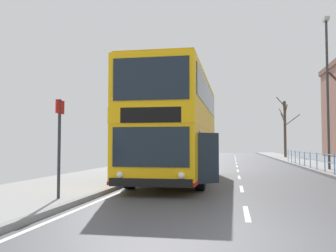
# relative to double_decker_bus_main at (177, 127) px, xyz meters

# --- Properties ---
(ground) EXTENTS (15.80, 140.00, 0.20)m
(ground) POSITION_rel_double_decker_bus_main_xyz_m (1.90, -9.67, -2.27)
(ground) COLOR #4A4A4F
(double_decker_bus_main) EXTENTS (3.31, 10.46, 4.40)m
(double_decker_bus_main) POSITION_rel_double_decker_bus_main_xyz_m (0.00, 0.00, 0.00)
(double_decker_bus_main) COLOR #F4B20F
(double_decker_bus_main) RESTS_ON ground
(pedestrian_railing_far_kerb) EXTENTS (0.05, 26.25, 0.97)m
(pedestrian_railing_far_kerb) POSITION_rel_double_decker_bus_main_xyz_m (7.07, 4.94, -1.51)
(pedestrian_railing_far_kerb) COLOR #598CC6
(pedestrian_railing_far_kerb) RESTS_ON ground
(bus_stop_sign_near) EXTENTS (0.08, 0.44, 2.61)m
(bus_stop_sign_near) POSITION_rel_double_decker_bus_main_xyz_m (-2.18, -6.53, -0.56)
(bus_stop_sign_near) COLOR #2D2D33
(bus_stop_sign_near) RESTS_ON ground
(street_lamp_far_side) EXTENTS (0.28, 0.60, 8.97)m
(street_lamp_far_side) POSITION_rel_double_decker_bus_main_xyz_m (7.86, 7.32, 2.95)
(street_lamp_far_side) COLOR #38383D
(street_lamp_far_side) RESTS_ON ground
(bare_tree_far_01) EXTENTS (2.60, 3.25, 6.97)m
(bare_tree_far_01) POSITION_rel_double_decker_bus_main_xyz_m (8.45, 30.07, 1.47)
(bare_tree_far_01) COLOR #4C3D2D
(bare_tree_far_01) RESTS_ON ground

